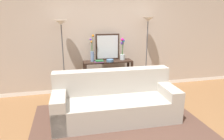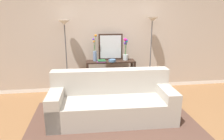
{
  "view_description": "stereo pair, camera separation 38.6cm",
  "coord_description": "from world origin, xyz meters",
  "views": [
    {
      "loc": [
        -1.11,
        -2.9,
        1.88
      ],
      "look_at": [
        -0.17,
        0.99,
        0.78
      ],
      "focal_mm": 31.95,
      "sensor_mm": 36.0,
      "label": 1
    },
    {
      "loc": [
        -0.73,
        -2.98,
        1.88
      ],
      "look_at": [
        -0.17,
        0.99,
        0.78
      ],
      "focal_mm": 31.95,
      "sensor_mm": 36.0,
      "label": 2
    }
  ],
  "objects": [
    {
      "name": "book_row_under_console",
      "position": [
        -0.45,
        1.62,
        0.06
      ],
      "size": [
        0.28,
        0.17,
        0.13
      ],
      "color": "#1E7075",
      "rests_on": "ground"
    },
    {
      "name": "couch",
      "position": [
        -0.25,
        0.41,
        0.31
      ],
      "size": [
        2.27,
        0.95,
        0.88
      ],
      "color": "#ADA89E",
      "rests_on": "ground"
    },
    {
      "name": "wall_mirror",
      "position": [
        -0.1,
        1.76,
        1.14
      ],
      "size": [
        0.58,
        0.02,
        0.62
      ],
      "color": "black",
      "rests_on": "console_table"
    },
    {
      "name": "book_stack",
      "position": [
        -0.35,
        1.53,
        0.85
      ],
      "size": [
        0.22,
        0.18,
        0.04
      ],
      "color": "#6B3360",
      "rests_on": "console_table"
    },
    {
      "name": "floor_lamp_left",
      "position": [
        -1.15,
        1.67,
        1.4
      ],
      "size": [
        0.28,
        0.28,
        1.78
      ],
      "color": "#4C4C51",
      "rests_on": "ground"
    },
    {
      "name": "floor_lamp_right",
      "position": [
        0.88,
        1.67,
        1.44
      ],
      "size": [
        0.28,
        0.28,
        1.84
      ],
      "color": "#4C4C51",
      "rests_on": "ground"
    },
    {
      "name": "vase_short_flowers",
      "position": [
        0.25,
        1.67,
        1.06
      ],
      "size": [
        0.12,
        0.14,
        0.54
      ],
      "color": "silver",
      "rests_on": "console_table"
    },
    {
      "name": "fruit_bowl",
      "position": [
        -0.09,
        1.52,
        0.86
      ],
      "size": [
        0.17,
        0.17,
        0.06
      ],
      "color": "#4C7093",
      "rests_on": "console_table"
    },
    {
      "name": "back_wall",
      "position": [
        0.0,
        2.01,
        1.35
      ],
      "size": [
        12.0,
        0.15,
        2.7
      ],
      "color": "white",
      "rests_on": "ground"
    },
    {
      "name": "console_table",
      "position": [
        -0.12,
        1.62,
        0.56
      ],
      "size": [
        1.16,
        0.34,
        0.83
      ],
      "color": "black",
      "rests_on": "ground"
    },
    {
      "name": "ground_plane",
      "position": [
        0.0,
        0.0,
        -0.01
      ],
      "size": [
        16.0,
        16.0,
        0.02
      ],
      "primitive_type": "cube",
      "color": "brown"
    },
    {
      "name": "vase_tall_flowers",
      "position": [
        -0.49,
        1.65,
        1.03
      ],
      "size": [
        0.11,
        0.1,
        0.63
      ],
      "color": "#6B84AD",
      "rests_on": "console_table"
    },
    {
      "name": "area_rug",
      "position": [
        -0.26,
        0.25,
        0.01
      ],
      "size": [
        2.99,
        2.01,
        0.01
      ],
      "color": "#51382D",
      "rests_on": "ground"
    }
  ]
}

